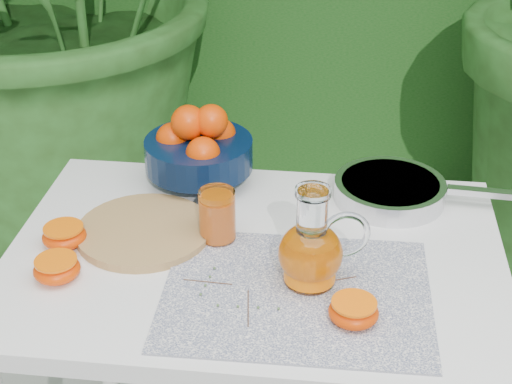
# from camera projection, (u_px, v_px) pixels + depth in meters

# --- Properties ---
(white_table) EXTENTS (1.00, 0.70, 0.75)m
(white_table) POSITION_uv_depth(u_px,v_px,m) (255.00, 285.00, 1.62)
(white_table) COLOR white
(white_table) RESTS_ON ground
(placemat) EXTENTS (0.50, 0.39, 0.00)m
(placemat) POSITION_uv_depth(u_px,v_px,m) (296.00, 294.00, 1.46)
(placemat) COLOR #0B1741
(placemat) RESTS_ON white_table
(cutting_board) EXTENTS (0.30, 0.30, 0.02)m
(cutting_board) POSITION_uv_depth(u_px,v_px,m) (144.00, 231.00, 1.63)
(cutting_board) COLOR #AA834C
(cutting_board) RESTS_ON white_table
(fruit_bowl) EXTENTS (0.32, 0.32, 0.20)m
(fruit_bowl) POSITION_uv_depth(u_px,v_px,m) (198.00, 147.00, 1.78)
(fruit_bowl) COLOR black
(fruit_bowl) RESTS_ON white_table
(juice_pitcher) EXTENTS (0.18, 0.15, 0.20)m
(juice_pitcher) POSITION_uv_depth(u_px,v_px,m) (312.00, 250.00, 1.45)
(juice_pitcher) COLOR white
(juice_pitcher) RESTS_ON white_table
(juice_tumbler) EXTENTS (0.10, 0.10, 0.11)m
(juice_tumbler) POSITION_uv_depth(u_px,v_px,m) (217.00, 216.00, 1.59)
(juice_tumbler) COLOR white
(juice_tumbler) RESTS_ON white_table
(saute_pan) EXTENTS (0.44, 0.26, 0.05)m
(saute_pan) POSITION_uv_depth(u_px,v_px,m) (392.00, 190.00, 1.74)
(saute_pan) COLOR silver
(saute_pan) RESTS_ON white_table
(orange_halves) EXTENTS (0.68, 0.27, 0.04)m
(orange_halves) POSITION_uv_depth(u_px,v_px,m) (151.00, 270.00, 1.49)
(orange_halves) COLOR #FF3F02
(orange_halves) RESTS_ON white_table
(thyme_sprigs) EXTENTS (0.33, 0.21, 0.01)m
(thyme_sprigs) POSITION_uv_depth(u_px,v_px,m) (263.00, 290.00, 1.46)
(thyme_sprigs) COLOR #513525
(thyme_sprigs) RESTS_ON white_table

